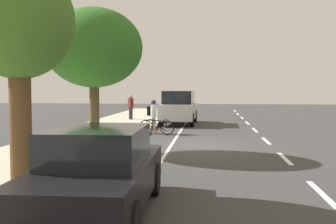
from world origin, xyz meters
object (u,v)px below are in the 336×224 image
at_px(bicycle_at_curb, 156,127).
at_px(street_tree_mid_block, 18,25).
at_px(pedestrian_on_phone, 131,106).
at_px(parked_sedan_black_second, 98,172).
at_px(cyclist_with_backpack, 153,113).
at_px(street_tree_near_cyclist, 94,48).
at_px(parked_suv_silver_nearest, 179,107).

relative_size(bicycle_at_curb, street_tree_mid_block, 0.36).
bearing_deg(pedestrian_on_phone, bicycle_at_curb, 110.01).
distance_m(parked_sedan_black_second, pedestrian_on_phone, 19.29).
height_order(cyclist_with_backpack, street_tree_near_cyclist, street_tree_near_cyclist).
relative_size(parked_suv_silver_nearest, street_tree_near_cyclist, 0.98).
height_order(parked_sedan_black_second, cyclist_with_backpack, cyclist_with_backpack).
distance_m(parked_sedan_black_second, cyclist_with_backpack, 12.42).
height_order(bicycle_at_curb, pedestrian_on_phone, pedestrian_on_phone).
relative_size(parked_suv_silver_nearest, bicycle_at_curb, 2.81).
xyz_separation_m(cyclist_with_backpack, street_tree_near_cyclist, (1.32, 5.32, 2.59)).
height_order(street_tree_mid_block, pedestrian_on_phone, street_tree_mid_block).
xyz_separation_m(bicycle_at_curb, street_tree_near_cyclist, (1.55, 4.87, 3.20)).
height_order(street_tree_near_cyclist, street_tree_mid_block, street_tree_near_cyclist).
xyz_separation_m(parked_suv_silver_nearest, street_tree_mid_block, (2.19, 16.03, 2.49)).
relative_size(street_tree_mid_block, pedestrian_on_phone, 2.97).
relative_size(parked_sedan_black_second, street_tree_near_cyclist, 0.92).
relative_size(bicycle_at_curb, cyclist_with_backpack, 1.05).
bearing_deg(street_tree_near_cyclist, bicycle_at_curb, -107.66).
bearing_deg(bicycle_at_curb, pedestrian_on_phone, -69.99).
bearing_deg(cyclist_with_backpack, parked_sedan_black_second, 93.46).
height_order(parked_suv_silver_nearest, pedestrian_on_phone, parked_suv_silver_nearest).
bearing_deg(cyclist_with_backpack, parked_suv_silver_nearest, -99.72).
height_order(parked_suv_silver_nearest, street_tree_mid_block, street_tree_mid_block).
distance_m(parked_sedan_black_second, bicycle_at_curb, 11.97).
distance_m(parked_suv_silver_nearest, bicycle_at_curb, 5.59).
distance_m(parked_suv_silver_nearest, street_tree_mid_block, 16.37).
bearing_deg(street_tree_near_cyclist, street_tree_mid_block, 90.00).
bearing_deg(street_tree_mid_block, street_tree_near_cyclist, -90.00).
bearing_deg(bicycle_at_curb, parked_suv_silver_nearest, -96.62).
bearing_deg(parked_sedan_black_second, street_tree_mid_block, -34.76).
height_order(parked_suv_silver_nearest, cyclist_with_backpack, parked_suv_silver_nearest).
xyz_separation_m(parked_sedan_black_second, bicycle_at_curb, (0.52, -11.95, -0.39)).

